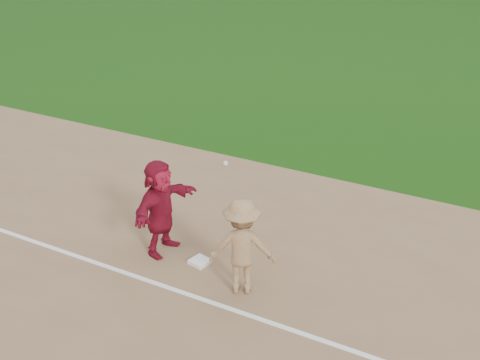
% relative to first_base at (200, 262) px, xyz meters
% --- Properties ---
extents(ground, '(160.00, 160.00, 0.00)m').
position_rel_first_base_xyz_m(ground, '(0.17, -0.16, -0.06)').
color(ground, '#17440D').
rests_on(ground, ground).
extents(foul_line, '(60.00, 0.10, 0.01)m').
position_rel_first_base_xyz_m(foul_line, '(0.17, -0.96, -0.03)').
color(foul_line, white).
rests_on(foul_line, infield_dirt).
extents(first_base, '(0.41, 0.41, 0.08)m').
position_rel_first_base_xyz_m(first_base, '(0.00, 0.00, 0.00)').
color(first_base, white).
rests_on(first_base, infield_dirt).
extents(base_runner, '(0.65, 1.85, 1.98)m').
position_rel_first_base_xyz_m(base_runner, '(-0.91, 0.06, 0.95)').
color(base_runner, maroon).
rests_on(base_runner, infield_dirt).
extents(first_base_play, '(1.36, 1.12, 2.47)m').
position_rel_first_base_xyz_m(first_base_play, '(1.13, -0.36, 0.88)').
color(first_base_play, gray).
rests_on(first_base_play, infield_dirt).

